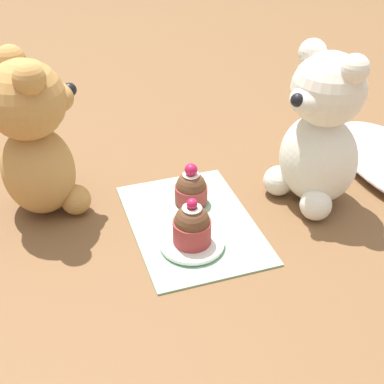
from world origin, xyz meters
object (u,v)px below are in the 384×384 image
Objects in this scene: teddy_bear_tan at (35,138)px; cupcake_near_tan_bear at (192,226)px; saucer_plate at (192,243)px; cupcake_near_cream_bear at (191,189)px; teddy_bear_cream at (320,134)px.

teddy_bear_tan is 0.25m from cupcake_near_tan_bear.
cupcake_near_cream_bear is at bearing 162.41° from saucer_plate.
teddy_bear_cream is 3.45× the size of cupcake_near_tan_bear.
cupcake_near_cream_bear is at bearing -120.21° from teddy_bear_cream.
cupcake_near_tan_bear is at bearing -146.39° from teddy_bear_tan.
cupcake_near_cream_bear is 0.10m from cupcake_near_tan_bear.
cupcake_near_cream_bear is 0.74× the size of saucer_plate.
teddy_bear_cream is 0.40m from teddy_bear_tan.
saucer_plate is 0.03m from cupcake_near_tan_bear.
teddy_bear_cream is at bearing 104.64° from saucer_plate.
cupcake_near_tan_bear is (0.10, -0.03, 0.01)m from cupcake_near_cream_bear.
saucer_plate is (0.06, -0.21, -0.10)m from teddy_bear_cream.
cupcake_near_tan_bear reaches higher than cupcake_near_cream_bear.
teddy_bear_tan reaches higher than cupcake_near_tan_bear.
teddy_bear_tan is (-0.10, -0.39, 0.01)m from teddy_bear_cream.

